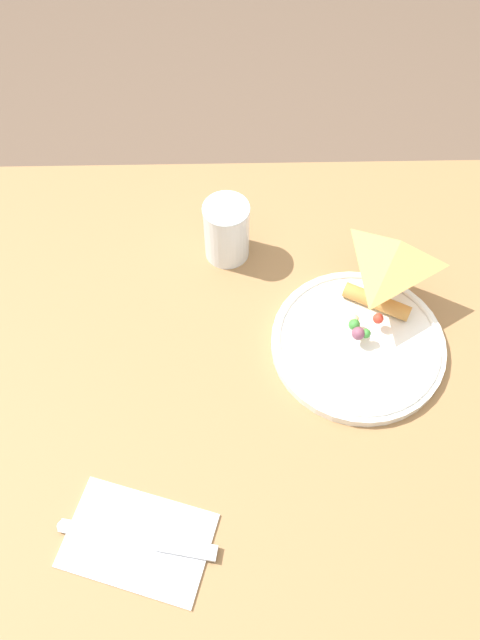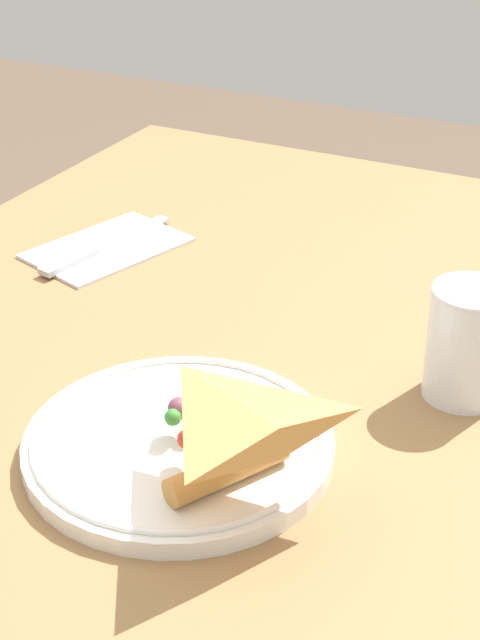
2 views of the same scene
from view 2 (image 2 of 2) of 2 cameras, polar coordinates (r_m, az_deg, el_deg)
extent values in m
cube|color=olive|center=(1.00, -0.57, -2.21)|extent=(1.15, 0.89, 0.03)
cube|color=#382D23|center=(1.74, -4.16, -1.02)|extent=(0.06, 0.06, 0.68)
cylinder|color=white|center=(0.84, -3.58, -7.27)|extent=(0.26, 0.26, 0.02)
torus|color=white|center=(0.83, -3.60, -6.74)|extent=(0.25, 0.25, 0.01)
pyramid|color=tan|center=(0.82, -3.34, -6.51)|extent=(0.16, 0.17, 0.02)
cylinder|color=#C68942|center=(0.78, -0.74, -8.69)|extent=(0.10, 0.07, 0.02)
sphere|color=#388433|center=(0.81, -3.93, -5.67)|extent=(0.01, 0.01, 0.01)
sphere|color=#388433|center=(0.82, -2.46, -5.34)|extent=(0.02, 0.02, 0.02)
sphere|color=red|center=(0.79, -3.11, -6.93)|extent=(0.02, 0.02, 0.02)
sphere|color=#7A4256|center=(0.82, -3.56, -5.16)|extent=(0.02, 0.02, 0.02)
sphere|color=#EFDB93|center=(0.81, -1.83, -5.60)|extent=(0.02, 0.02, 0.02)
cylinder|color=white|center=(0.91, 13.09, -1.32)|extent=(0.07, 0.07, 0.11)
cylinder|color=#F4CC66|center=(0.91, 13.01, -1.92)|extent=(0.07, 0.07, 0.09)
torus|color=white|center=(0.88, 13.46, 1.61)|extent=(0.08, 0.08, 0.00)
cube|color=silver|center=(1.20, -7.71, 4.19)|extent=(0.21, 0.17, 0.00)
cube|color=#B2B2B7|center=(1.16, -9.95, 3.36)|extent=(0.08, 0.03, 0.01)
cube|color=silver|center=(1.22, -6.43, 4.98)|extent=(0.13, 0.04, 0.00)
ellipsoid|color=silver|center=(1.26, -4.61, 5.85)|extent=(0.02, 0.02, 0.00)
camera|label=1|loc=(1.17, -27.06, 42.95)|focal=35.00mm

